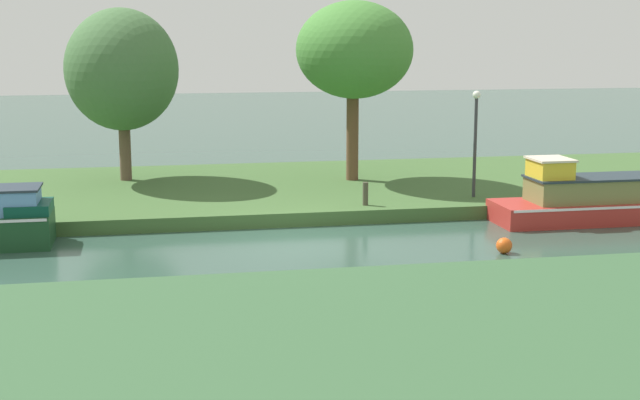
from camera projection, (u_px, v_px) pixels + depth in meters
name	position (u px, v px, depth m)	size (l,w,h in m)	color
ground_plane	(304.00, 244.00, 23.11)	(120.00, 120.00, 0.00)	#315043
riverbank_far	(267.00, 190.00, 29.83)	(72.00, 10.00, 0.40)	#3D5F2F
riverbank_near	(402.00, 359.00, 14.39)	(72.00, 10.00, 0.40)	#345A36
red_narrowboat	(626.00, 199.00, 25.97)	(8.14, 1.88, 1.87)	#B22D27
willow_tree_left	(122.00, 70.00, 29.80)	(3.73, 4.78, 5.75)	brown
willow_tree_centre	(354.00, 50.00, 29.78)	(3.83, 4.77, 5.99)	brown
lamp_post	(475.00, 131.00, 27.14)	(0.24, 0.24, 3.23)	#333338
mooring_post_near	(579.00, 186.00, 27.36)	(0.16, 0.16, 0.72)	brown
mooring_post_far	(365.00, 194.00, 26.10)	(0.16, 0.16, 0.67)	#444131
channel_buoy	(504.00, 246.00, 22.06)	(0.39, 0.39, 0.39)	#E55919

